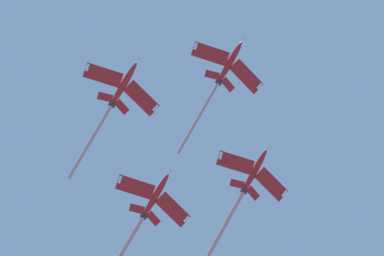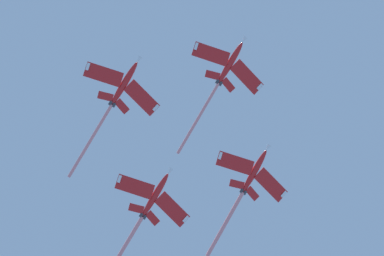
# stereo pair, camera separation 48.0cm
# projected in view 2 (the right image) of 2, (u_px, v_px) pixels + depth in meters

# --- Properties ---
(jet_lead) EXTENTS (27.03, 21.39, 13.96)m
(jet_lead) POSITION_uv_depth(u_px,v_px,m) (225.00, 73.00, 184.53)
(jet_lead) COLOR red
(jet_left_wing) EXTENTS (25.26, 20.46, 13.17)m
(jet_left_wing) POSITION_uv_depth(u_px,v_px,m) (247.00, 184.00, 183.97)
(jet_left_wing) COLOR red
(jet_right_wing) EXTENTS (26.65, 21.31, 14.15)m
(jet_right_wing) POSITION_uv_depth(u_px,v_px,m) (118.00, 94.00, 178.15)
(jet_right_wing) COLOR red
(jet_slot) EXTENTS (24.36, 19.58, 12.49)m
(jet_slot) POSITION_uv_depth(u_px,v_px,m) (148.00, 207.00, 179.10)
(jet_slot) COLOR red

